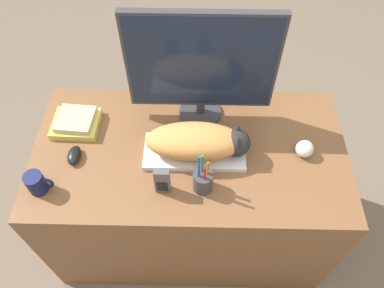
# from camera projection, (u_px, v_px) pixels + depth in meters

# --- Properties ---
(ground_plane) EXTENTS (12.00, 12.00, 0.00)m
(ground_plane) POSITION_uv_depth(u_px,v_px,m) (189.00, 286.00, 1.94)
(ground_plane) COLOR #6B5B4C
(desk) EXTENTS (1.30, 0.68, 0.74)m
(desk) POSITION_uv_depth(u_px,v_px,m) (190.00, 194.00, 1.84)
(desk) COLOR brown
(desk) RESTS_ON ground_plane
(keyboard) EXTENTS (0.41, 0.18, 0.02)m
(keyboard) POSITION_uv_depth(u_px,v_px,m) (195.00, 152.00, 1.52)
(keyboard) COLOR silver
(keyboard) RESTS_ON desk
(cat) EXTENTS (0.41, 0.17, 0.13)m
(cat) POSITION_uv_depth(u_px,v_px,m) (201.00, 141.00, 1.46)
(cat) COLOR #D18C47
(cat) RESTS_ON keyboard
(monitor) EXTENTS (0.59, 0.19, 0.52)m
(monitor) POSITION_uv_depth(u_px,v_px,m) (202.00, 66.00, 1.43)
(monitor) COLOR #333338
(monitor) RESTS_ON desk
(computer_mouse) EXTENTS (0.05, 0.09, 0.04)m
(computer_mouse) POSITION_uv_depth(u_px,v_px,m) (74.00, 155.00, 1.51)
(computer_mouse) COLOR black
(computer_mouse) RESTS_ON desk
(coffee_mug) EXTENTS (0.10, 0.07, 0.09)m
(coffee_mug) POSITION_uv_depth(u_px,v_px,m) (37.00, 183.00, 1.40)
(coffee_mug) COLOR #141947
(coffee_mug) RESTS_ON desk
(pen_cup) EXTENTS (0.08, 0.08, 0.21)m
(pen_cup) POSITION_uv_depth(u_px,v_px,m) (203.00, 180.00, 1.40)
(pen_cup) COLOR #38383D
(pen_cup) RESTS_ON desk
(baseball) EXTENTS (0.07, 0.07, 0.07)m
(baseball) POSITION_uv_depth(u_px,v_px,m) (305.00, 149.00, 1.50)
(baseball) COLOR silver
(baseball) RESTS_ON desk
(phone) EXTENTS (0.06, 0.03, 0.13)m
(phone) POSITION_uv_depth(u_px,v_px,m) (162.00, 181.00, 1.38)
(phone) COLOR #4C4C51
(phone) RESTS_ON desk
(book_stack) EXTENTS (0.20, 0.17, 0.06)m
(book_stack) POSITION_uv_depth(u_px,v_px,m) (76.00, 122.00, 1.60)
(book_stack) COLOR #CCC14C
(book_stack) RESTS_ON desk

